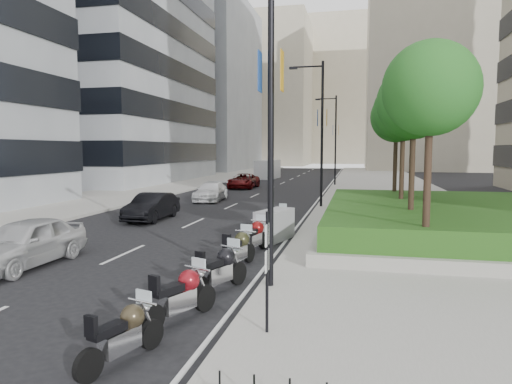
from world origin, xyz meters
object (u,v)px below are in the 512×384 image
(motorcycle_0, at_px, (124,334))
(car_b, at_px, (152,207))
(lamp_post_0, at_px, (265,93))
(motorcycle_2, at_px, (220,269))
(motorcycle_5, at_px, (275,225))
(motorcycle_3, at_px, (238,249))
(lamp_post_2, at_px, (334,135))
(motorcycle_1, at_px, (181,295))
(motorcycle_4, at_px, (255,236))
(motorcycle_6, at_px, (279,219))
(delivery_van, at_px, (267,170))
(car_c, at_px, (211,192))
(car_a, at_px, (25,242))
(parking_sign, at_px, (267,266))
(car_d, at_px, (243,181))
(lamp_post_1, at_px, (319,127))

(motorcycle_0, xyz_separation_m, car_b, (-6.55, 14.93, 0.18))
(lamp_post_0, bearing_deg, motorcycle_2, -162.88)
(motorcycle_2, bearing_deg, motorcycle_5, 20.81)
(motorcycle_3, bearing_deg, motorcycle_2, -163.47)
(lamp_post_2, relative_size, motorcycle_1, 4.41)
(motorcycle_4, bearing_deg, motorcycle_3, -168.76)
(motorcycle_6, bearing_deg, delivery_van, 24.50)
(motorcycle_4, bearing_deg, delivery_van, 22.53)
(motorcycle_2, height_order, delivery_van, delivery_van)
(car_b, distance_m, car_c, 9.27)
(lamp_post_2, bearing_deg, motorcycle_4, -92.26)
(car_a, height_order, car_b, car_a)
(motorcycle_6, bearing_deg, motorcycle_2, -167.35)
(parking_sign, height_order, motorcycle_1, parking_sign)
(motorcycle_1, xyz_separation_m, car_d, (-6.91, 33.04, 0.12))
(motorcycle_0, relative_size, car_d, 0.38)
(car_b, height_order, delivery_van, delivery_van)
(lamp_post_1, height_order, motorcycle_0, lamp_post_1)
(lamp_post_0, relative_size, parking_sign, 3.60)
(motorcycle_4, bearing_deg, car_a, 129.23)
(car_b, bearing_deg, lamp_post_1, 38.18)
(car_c, bearing_deg, motorcycle_5, -66.62)
(delivery_van, bearing_deg, car_c, -84.60)
(lamp_post_0, bearing_deg, car_b, 127.81)
(lamp_post_1, distance_m, car_d, 16.46)
(lamp_post_1, bearing_deg, motorcycle_0, -94.10)
(motorcycle_2, height_order, motorcycle_5, motorcycle_5)
(motorcycle_0, bearing_deg, motorcycle_6, 15.45)
(motorcycle_1, bearing_deg, motorcycle_6, 22.20)
(car_b, bearing_deg, motorcycle_0, -67.22)
(lamp_post_1, xyz_separation_m, delivery_van, (-8.75, 28.07, -3.98))
(car_a, bearing_deg, motorcycle_1, -26.05)
(car_a, bearing_deg, car_c, 91.02)
(lamp_post_0, bearing_deg, delivery_van, 100.99)
(motorcycle_3, xyz_separation_m, delivery_van, (-7.51, 42.98, 0.51))
(parking_sign, xyz_separation_m, motorcycle_6, (-1.75, 11.59, -0.91))
(motorcycle_1, bearing_deg, delivery_van, 32.20)
(lamp_post_2, bearing_deg, motorcycle_3, -92.16)
(motorcycle_1, xyz_separation_m, car_c, (-6.60, 22.17, 0.08))
(lamp_post_0, relative_size, delivery_van, 1.58)
(motorcycle_4, bearing_deg, car_b, 60.04)
(motorcycle_0, bearing_deg, car_a, 67.11)
(lamp_post_0, bearing_deg, motorcycle_1, -117.86)
(motorcycle_0, relative_size, car_c, 0.42)
(motorcycle_3, distance_m, delivery_van, 43.63)
(lamp_post_2, relative_size, delivery_van, 1.58)
(parking_sign, distance_m, car_b, 16.04)
(motorcycle_3, xyz_separation_m, car_c, (-6.66, 17.61, 0.07))
(motorcycle_6, bearing_deg, motorcycle_0, -169.32)
(motorcycle_3, height_order, car_c, car_c)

